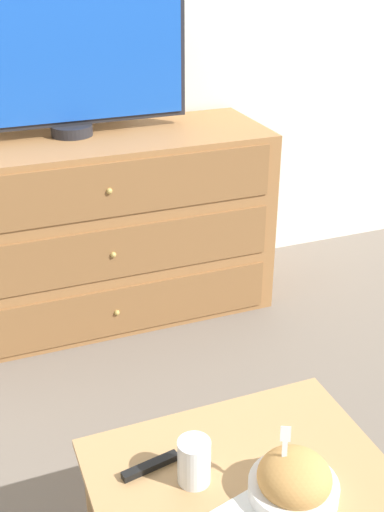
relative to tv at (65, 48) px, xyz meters
The scene contains 8 objects.
ground_plane 1.20m from the tv, 94.29° to the left, with size 12.00×12.00×0.00m, color #70665B.
wall_back 0.28m from the tv, 93.87° to the left, with size 12.00×0.05×2.60m.
dresser 0.77m from the tv, 47.39° to the right, with size 1.50×0.55×0.83m.
tv is the anchor object (origin of this frame).
coffee_table 1.80m from the tv, 88.13° to the right, with size 0.72×0.53×0.41m.
takeout_bowl 1.85m from the tv, 85.46° to the right, with size 0.21×0.21×0.18m.
drink_cup 1.73m from the tv, 92.31° to the right, with size 0.08×0.08×0.12m.
remote_control 1.69m from the tv, 95.74° to the right, with size 0.15×0.05×0.02m.
Camera 1 is at (-0.46, -2.85, 1.58)m, focal length 45.00 mm.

